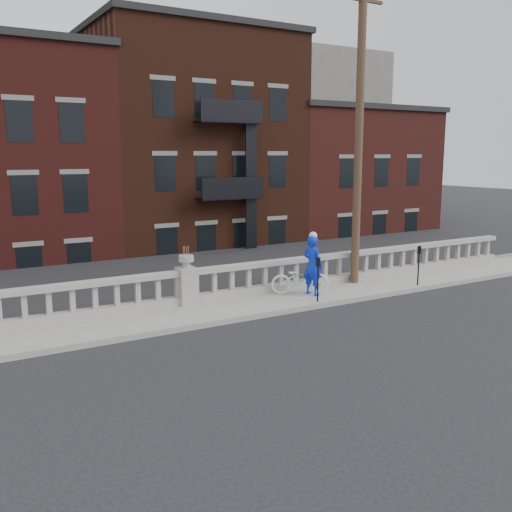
% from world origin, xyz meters
% --- Properties ---
extents(ground, '(120.00, 120.00, 0.00)m').
position_xyz_m(ground, '(0.00, 0.00, 0.00)').
color(ground, black).
rests_on(ground, ground).
extents(sidewalk, '(32.00, 2.20, 0.15)m').
position_xyz_m(sidewalk, '(0.00, 3.00, 0.07)').
color(sidewalk, gray).
rests_on(sidewalk, ground).
extents(balustrade, '(28.00, 0.34, 1.03)m').
position_xyz_m(balustrade, '(0.00, 3.95, 0.64)').
color(balustrade, gray).
rests_on(balustrade, sidewalk).
extents(planter_pedestal, '(0.55, 0.55, 1.76)m').
position_xyz_m(planter_pedestal, '(0.00, 3.95, 0.83)').
color(planter_pedestal, gray).
rests_on(planter_pedestal, sidewalk).
extents(lower_level, '(80.00, 44.00, 20.80)m').
position_xyz_m(lower_level, '(0.56, 23.04, 2.63)').
color(lower_level, '#605E59').
rests_on(lower_level, ground).
extents(utility_pole, '(1.60, 0.28, 10.00)m').
position_xyz_m(utility_pole, '(6.20, 3.60, 5.24)').
color(utility_pole, '#422D1E').
rests_on(utility_pole, sidewalk).
extents(parking_meter_c, '(0.10, 0.09, 1.36)m').
position_xyz_m(parking_meter_c, '(3.52, 2.15, 1.00)').
color(parking_meter_c, black).
rests_on(parking_meter_c, sidewalk).
extents(parking_meter_d, '(0.10, 0.09, 1.36)m').
position_xyz_m(parking_meter_d, '(7.77, 2.15, 1.00)').
color(parking_meter_d, black).
rests_on(parking_meter_d, sidewalk).
extents(bicycle, '(1.97, 1.37, 0.98)m').
position_xyz_m(bicycle, '(3.66, 3.27, 0.64)').
color(bicycle, white).
rests_on(bicycle, sidewalk).
extents(cyclist, '(0.62, 0.79, 1.92)m').
position_xyz_m(cyclist, '(3.89, 2.93, 1.11)').
color(cyclist, '#0D27C8').
rests_on(cyclist, sidewalk).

